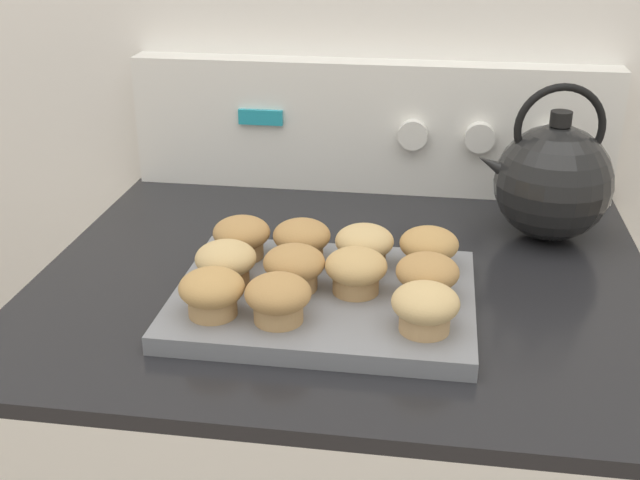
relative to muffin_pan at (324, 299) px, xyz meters
name	(u,v)px	position (x,y,z in m)	size (l,w,h in m)	color
wall_back	(376,1)	(0.01, 0.47, 0.28)	(8.00, 0.05, 2.40)	white
control_panel	(371,127)	(0.01, 0.42, 0.09)	(0.77, 0.07, 0.21)	white
muffin_pan	(324,299)	(0.00, 0.00, 0.00)	(0.35, 0.27, 0.02)	slate
muffin_r0_c0	(212,292)	(-0.11, -0.08, 0.04)	(0.07, 0.07, 0.05)	tan
muffin_r0_c1	(278,298)	(-0.04, -0.08, 0.04)	(0.07, 0.07, 0.05)	tan
muffin_r0_c3	(425,307)	(0.12, -0.08, 0.04)	(0.07, 0.07, 0.05)	tan
muffin_r1_c0	(226,262)	(-0.12, 0.00, 0.04)	(0.07, 0.07, 0.05)	olive
muffin_r1_c1	(294,267)	(-0.04, 0.00, 0.04)	(0.07, 0.07, 0.05)	tan
muffin_r1_c2	(356,270)	(0.04, 0.00, 0.04)	(0.07, 0.07, 0.05)	tan
muffin_r1_c3	(427,276)	(0.12, 0.00, 0.04)	(0.07, 0.07, 0.05)	olive
muffin_r2_c0	(242,236)	(-0.12, 0.08, 0.04)	(0.07, 0.07, 0.05)	tan
muffin_r2_c1	(302,239)	(-0.04, 0.08, 0.04)	(0.07, 0.07, 0.05)	tan
muffin_r2_c2	(364,245)	(0.04, 0.08, 0.04)	(0.07, 0.07, 0.05)	tan
muffin_r2_c3	(429,248)	(0.12, 0.08, 0.04)	(0.07, 0.07, 0.05)	tan
tea_kettle	(552,180)	(0.28, 0.26, 0.07)	(0.20, 0.16, 0.22)	black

